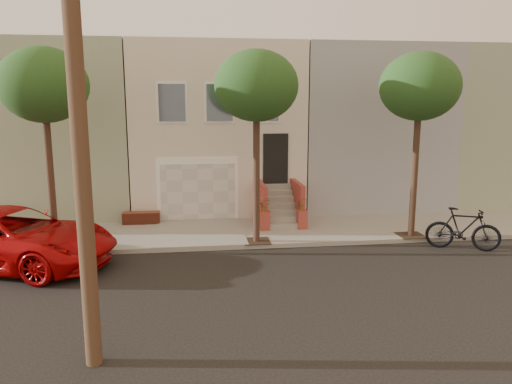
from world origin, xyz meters
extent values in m
plane|color=black|center=(0.00, 0.00, 0.00)|extent=(90.00, 90.00, 0.00)
cube|color=gray|center=(0.00, 5.35, 0.07)|extent=(40.00, 3.70, 0.15)
cube|color=beige|center=(0.00, 11.20, 3.65)|extent=(7.00, 8.00, 7.00)
cube|color=gray|center=(-6.80, 11.20, 3.65)|extent=(6.50, 8.00, 7.00)
cube|color=gray|center=(6.80, 11.20, 3.65)|extent=(6.50, 8.00, 7.00)
cube|color=gray|center=(13.30, 11.20, 3.65)|extent=(6.50, 8.00, 7.00)
cube|color=white|center=(-0.90, 7.22, 1.40)|extent=(3.20, 0.12, 2.50)
cube|color=silver|center=(-0.90, 7.16, 1.30)|extent=(2.90, 0.06, 2.20)
cube|color=gray|center=(-0.90, 5.35, 0.16)|extent=(3.20, 3.70, 0.02)
cube|color=brown|center=(-3.10, 6.90, 0.37)|extent=(1.40, 0.45, 0.44)
cube|color=black|center=(2.20, 7.17, 2.55)|extent=(1.00, 0.06, 2.00)
cube|color=#3F4751|center=(-1.80, 7.17, 4.75)|extent=(1.00, 0.06, 1.40)
cube|color=white|center=(-1.80, 7.19, 4.75)|extent=(1.15, 0.05, 1.55)
cube|color=#3F4751|center=(0.00, 7.17, 4.75)|extent=(1.00, 0.06, 1.40)
cube|color=white|center=(0.00, 7.19, 4.75)|extent=(1.15, 0.05, 1.55)
cube|color=#3F4751|center=(1.80, 7.17, 4.75)|extent=(1.00, 0.06, 1.40)
cube|color=white|center=(1.80, 7.19, 4.75)|extent=(1.15, 0.05, 1.55)
cube|color=gray|center=(2.20, 5.38, 0.25)|extent=(1.20, 0.28, 0.20)
cube|color=gray|center=(2.20, 5.66, 0.45)|extent=(1.20, 0.28, 0.20)
cube|color=gray|center=(2.20, 5.94, 0.65)|extent=(1.20, 0.28, 0.20)
cube|color=gray|center=(2.20, 6.22, 0.85)|extent=(1.20, 0.28, 0.20)
cube|color=gray|center=(2.20, 6.50, 1.05)|extent=(1.20, 0.28, 0.20)
cube|color=gray|center=(2.20, 6.78, 1.25)|extent=(1.20, 0.28, 0.20)
cube|color=gray|center=(2.20, 7.06, 1.45)|extent=(1.20, 0.28, 0.20)
cube|color=#973A31|center=(1.50, 6.22, 0.95)|extent=(0.18, 1.96, 1.60)
cube|color=#973A31|center=(2.90, 6.22, 0.95)|extent=(0.18, 1.96, 1.60)
cube|color=#973A31|center=(1.50, 5.34, 0.50)|extent=(0.35, 0.35, 0.70)
imported|color=#1A4017|center=(1.50, 5.34, 1.07)|extent=(0.40, 0.35, 0.45)
cube|color=#973A31|center=(2.90, 5.34, 0.50)|extent=(0.35, 0.35, 0.70)
imported|color=#1A4017|center=(2.90, 5.34, 1.07)|extent=(0.41, 0.35, 0.45)
cube|color=#2D2116|center=(-5.50, 3.90, 0.15)|extent=(0.90, 0.90, 0.02)
cylinder|color=#322216|center=(-5.50, 3.90, 2.25)|extent=(0.22, 0.22, 4.20)
ellipsoid|color=#1A4017|center=(-5.50, 3.90, 5.30)|extent=(2.70, 2.57, 2.29)
cube|color=#2D2116|center=(1.00, 3.90, 0.15)|extent=(0.90, 0.90, 0.02)
cylinder|color=#322216|center=(1.00, 3.90, 2.25)|extent=(0.22, 0.22, 4.20)
ellipsoid|color=#1A4017|center=(1.00, 3.90, 5.30)|extent=(2.70, 2.57, 2.29)
cube|color=#2D2116|center=(6.50, 3.90, 0.15)|extent=(0.90, 0.90, 0.02)
cylinder|color=#322216|center=(6.50, 3.90, 2.25)|extent=(0.22, 0.22, 4.20)
ellipsoid|color=#1A4017|center=(6.50, 3.90, 5.30)|extent=(2.70, 2.57, 2.29)
cylinder|color=#462F20|center=(-3.00, -3.20, 5.00)|extent=(0.30, 0.30, 10.00)
imported|color=#B6080A|center=(-6.46, 2.78, 0.86)|extent=(6.81, 4.76, 1.73)
imported|color=black|center=(7.65, 2.56, 0.70)|extent=(2.39, 1.57, 1.40)
camera|label=1|loc=(-1.09, -11.96, 4.85)|focal=34.43mm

